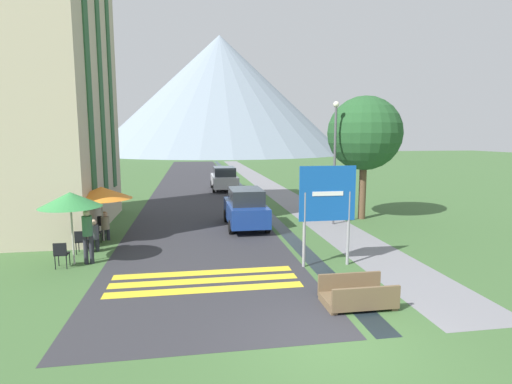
% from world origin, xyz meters
% --- Properties ---
extents(ground_plane, '(160.00, 160.00, 0.00)m').
position_xyz_m(ground_plane, '(0.00, 20.00, 0.00)').
color(ground_plane, '#3D6033').
extents(road, '(6.40, 60.00, 0.01)m').
position_xyz_m(road, '(-2.50, 30.00, 0.00)').
color(road, '#2D2D33').
rests_on(road, ground_plane).
extents(footpath, '(2.20, 60.00, 0.01)m').
position_xyz_m(footpath, '(3.60, 30.00, 0.00)').
color(footpath, slate).
rests_on(footpath, ground_plane).
extents(drainage_channel, '(0.60, 60.00, 0.00)m').
position_xyz_m(drainage_channel, '(1.20, 30.00, 0.00)').
color(drainage_channel, black).
rests_on(drainage_channel, ground_plane).
extents(crosswalk_marking, '(5.44, 1.84, 0.01)m').
position_xyz_m(crosswalk_marking, '(-2.50, 3.97, 0.01)').
color(crosswalk_marking, yellow).
rests_on(crosswalk_marking, ground_plane).
extents(mountain_distant, '(61.44, 61.44, 28.61)m').
position_xyz_m(mountain_distant, '(4.52, 94.00, 14.30)').
color(mountain_distant, gray).
rests_on(mountain_distant, ground_plane).
extents(hotel_building, '(5.72, 8.55, 12.85)m').
position_xyz_m(hotel_building, '(-9.39, 12.00, 6.87)').
color(hotel_building, '#BCAD93').
rests_on(hotel_building, ground_plane).
extents(road_sign, '(1.85, 0.11, 3.26)m').
position_xyz_m(road_sign, '(1.44, 4.74, 2.12)').
color(road_sign, gray).
rests_on(road_sign, ground_plane).
extents(footbridge, '(1.70, 1.10, 0.65)m').
position_xyz_m(footbridge, '(1.20, 1.69, 0.23)').
color(footbridge, brown).
rests_on(footbridge, ground_plane).
extents(parked_car_near, '(1.78, 4.06, 1.82)m').
position_xyz_m(parked_car_near, '(-0.40, 10.70, 0.91)').
color(parked_car_near, navy).
rests_on(parked_car_near, ground_plane).
extents(parked_car_far, '(1.99, 4.59, 1.82)m').
position_xyz_m(parked_car_far, '(-0.32, 23.89, 0.91)').
color(parked_car_far, '#B2B2B7').
rests_on(parked_car_far, ground_plane).
extents(cafe_chair_near_right, '(0.40, 0.40, 0.85)m').
position_xyz_m(cafe_chair_near_right, '(-6.77, 7.42, 0.51)').
color(cafe_chair_near_right, black).
rests_on(cafe_chair_near_right, ground_plane).
extents(cafe_chair_nearest, '(0.40, 0.40, 0.85)m').
position_xyz_m(cafe_chair_nearest, '(-6.98, 5.84, 0.51)').
color(cafe_chair_nearest, black).
rests_on(cafe_chair_nearest, ground_plane).
extents(cafe_chair_far_right, '(0.40, 0.40, 0.85)m').
position_xyz_m(cafe_chair_far_right, '(-6.74, 10.15, 0.51)').
color(cafe_chair_far_right, black).
rests_on(cafe_chair_far_right, ground_plane).
extents(cafe_chair_middle, '(0.40, 0.40, 0.85)m').
position_xyz_m(cafe_chair_middle, '(-6.60, 8.63, 0.51)').
color(cafe_chair_middle, black).
rests_on(cafe_chair_middle, ground_plane).
extents(cafe_umbrella_front_green, '(1.96, 1.96, 2.40)m').
position_xyz_m(cafe_umbrella_front_green, '(-6.71, 6.23, 2.15)').
color(cafe_umbrella_front_green, '#B7B2A8').
rests_on(cafe_umbrella_front_green, ground_plane).
extents(cafe_umbrella_middle_orange, '(2.37, 2.37, 2.20)m').
position_xyz_m(cafe_umbrella_middle_orange, '(-6.38, 9.16, 1.96)').
color(cafe_umbrella_middle_orange, '#B7B2A8').
rests_on(cafe_umbrella_middle_orange, ground_plane).
extents(person_standing_terrace, '(0.32, 0.32, 1.82)m').
position_xyz_m(person_standing_terrace, '(-6.23, 6.18, 1.06)').
color(person_standing_terrace, '#282833').
rests_on(person_standing_terrace, ground_plane).
extents(person_seated_far, '(0.32, 0.32, 1.19)m').
position_xyz_m(person_seated_far, '(-6.39, 7.66, 0.66)').
color(person_seated_far, '#282833').
rests_on(person_seated_far, ground_plane).
extents(person_seated_near, '(0.32, 0.32, 1.19)m').
position_xyz_m(person_seated_near, '(-6.31, 9.25, 0.66)').
color(person_seated_near, '#282833').
rests_on(person_seated_near, ground_plane).
extents(streetlamp, '(0.28, 0.28, 5.79)m').
position_xyz_m(streetlamp, '(3.83, 10.65, 3.39)').
color(streetlamp, '#515156').
rests_on(streetlamp, ground_plane).
extents(tree_by_path, '(3.68, 3.68, 6.18)m').
position_xyz_m(tree_by_path, '(5.73, 11.66, 4.31)').
color(tree_by_path, brown).
rests_on(tree_by_path, ground_plane).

